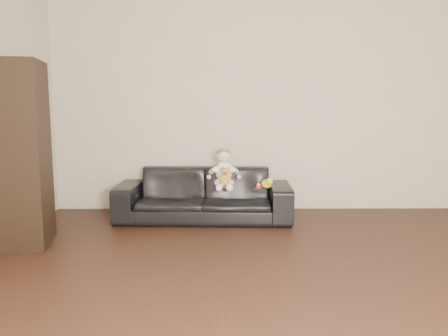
{
  "coord_description": "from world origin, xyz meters",
  "views": [
    {
      "loc": [
        -0.51,
        -2.48,
        1.23
      ],
      "look_at": [
        -0.48,
        2.16,
        0.58
      ],
      "focal_mm": 35.0,
      "sensor_mm": 36.0,
      "label": 1
    }
  ],
  "objects_px": {
    "cabinet": "(21,154)",
    "toy_rattle": "(259,187)",
    "toy_green": "(267,184)",
    "toy_blue_disc": "(257,188)",
    "sofa": "(204,194)",
    "baby": "(224,171)",
    "teddy_bear": "(225,177)"
  },
  "relations": [
    {
      "from": "cabinet",
      "to": "toy_rattle",
      "type": "xyz_separation_m",
      "value": [
        2.16,
        0.69,
        -0.42
      ]
    },
    {
      "from": "toy_green",
      "to": "toy_rattle",
      "type": "bearing_deg",
      "value": -140.56
    },
    {
      "from": "toy_green",
      "to": "toy_rattle",
      "type": "xyz_separation_m",
      "value": [
        -0.09,
        -0.08,
        -0.02
      ]
    },
    {
      "from": "toy_rattle",
      "to": "cabinet",
      "type": "bearing_deg",
      "value": -162.25
    },
    {
      "from": "toy_green",
      "to": "toy_blue_disc",
      "type": "bearing_deg",
      "value": -161.92
    },
    {
      "from": "sofa",
      "to": "cabinet",
      "type": "distance_m",
      "value": 1.89
    },
    {
      "from": "sofa",
      "to": "cabinet",
      "type": "height_order",
      "value": "cabinet"
    },
    {
      "from": "cabinet",
      "to": "baby",
      "type": "distance_m",
      "value": 1.98
    },
    {
      "from": "baby",
      "to": "teddy_bear",
      "type": "relative_size",
      "value": 2.2
    },
    {
      "from": "cabinet",
      "to": "teddy_bear",
      "type": "height_order",
      "value": "cabinet"
    },
    {
      "from": "sofa",
      "to": "toy_blue_disc",
      "type": "distance_m",
      "value": 0.6
    },
    {
      "from": "baby",
      "to": "toy_green",
      "type": "height_order",
      "value": "baby"
    },
    {
      "from": "sofa",
      "to": "teddy_bear",
      "type": "bearing_deg",
      "value": -43.34
    },
    {
      "from": "toy_green",
      "to": "toy_blue_disc",
      "type": "relative_size",
      "value": 1.52
    },
    {
      "from": "baby",
      "to": "toy_rattle",
      "type": "xyz_separation_m",
      "value": [
        0.37,
        -0.08,
        -0.16
      ]
    },
    {
      "from": "toy_rattle",
      "to": "toy_blue_disc",
      "type": "xyz_separation_m",
      "value": [
        -0.01,
        0.04,
        -0.02
      ]
    },
    {
      "from": "teddy_bear",
      "to": "sofa",
      "type": "bearing_deg",
      "value": 140.54
    },
    {
      "from": "baby",
      "to": "toy_rattle",
      "type": "height_order",
      "value": "baby"
    },
    {
      "from": "sofa",
      "to": "baby",
      "type": "xyz_separation_m",
      "value": [
        0.22,
        -0.1,
        0.28
      ]
    },
    {
      "from": "cabinet",
      "to": "toy_rattle",
      "type": "height_order",
      "value": "cabinet"
    },
    {
      "from": "toy_blue_disc",
      "to": "toy_rattle",
      "type": "bearing_deg",
      "value": -77.49
    },
    {
      "from": "teddy_bear",
      "to": "toy_rattle",
      "type": "bearing_deg",
      "value": 13.36
    },
    {
      "from": "sofa",
      "to": "toy_blue_disc",
      "type": "height_order",
      "value": "sofa"
    },
    {
      "from": "teddy_bear",
      "to": "cabinet",
      "type": "bearing_deg",
      "value": -154.31
    },
    {
      "from": "baby",
      "to": "toy_green",
      "type": "bearing_deg",
      "value": -2.98
    },
    {
      "from": "sofa",
      "to": "toy_green",
      "type": "height_order",
      "value": "sofa"
    },
    {
      "from": "teddy_bear",
      "to": "toy_green",
      "type": "xyz_separation_m",
      "value": [
        0.45,
        0.12,
        -0.1
      ]
    },
    {
      "from": "baby",
      "to": "toy_blue_disc",
      "type": "height_order",
      "value": "baby"
    },
    {
      "from": "cabinet",
      "to": "baby",
      "type": "relative_size",
      "value": 3.81
    },
    {
      "from": "baby",
      "to": "cabinet",
      "type": "bearing_deg",
      "value": -158.53
    },
    {
      "from": "sofa",
      "to": "toy_green",
      "type": "bearing_deg",
      "value": -7.22
    },
    {
      "from": "toy_blue_disc",
      "to": "sofa",
      "type": "bearing_deg",
      "value": 165.88
    }
  ]
}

